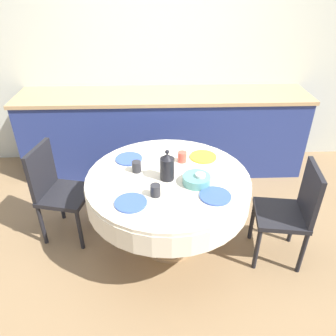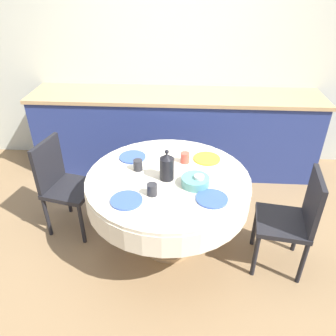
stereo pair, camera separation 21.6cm
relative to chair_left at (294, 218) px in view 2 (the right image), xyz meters
The scene contains 16 objects.
ground_plane 1.11m from the chair_left, behind, with size 12.00×12.00×0.00m, color #8E704C.
wall_back 2.23m from the chair_left, 118.11° to the left, with size 7.00×0.05×2.60m.
kitchen_counter 1.79m from the chair_left, 123.17° to the left, with size 3.24×0.64×0.94m.
dining_table 1.00m from the chair_left, behind, with size 1.30×1.30×0.74m.
chair_left is the anchor object (origin of this frame).
chair_right 1.98m from the chair_left, 169.30° to the left, with size 0.48×0.48×0.89m.
plate_near_left 1.29m from the chair_left, behind, with size 0.23×0.23×0.01m, color #3856AD.
cup_near_left 1.12m from the chair_left, behind, with size 0.07×0.07×0.09m, color #28282D.
plate_near_right 0.71m from the chair_left, 168.92° to the right, with size 0.23×0.23×0.01m, color #3856AD.
cup_near_right 0.79m from the chair_left, behind, with size 0.07×0.07×0.09m, color white.
plate_far_left 1.40m from the chair_left, 161.81° to the left, with size 0.23×0.23×0.01m, color #3856AD.
cup_far_left 1.28m from the chair_left, 169.17° to the left, with size 0.07×0.07×0.09m, color #28282D.
plate_far_right 0.83m from the chair_left, 146.53° to the left, with size 0.23×0.23×0.01m, color yellow.
cup_far_right 0.97m from the chair_left, 156.09° to the left, with size 0.07×0.07×0.09m, color #CC4C3D.
coffee_carafe 1.05m from the chair_left, behind, with size 0.11×0.11×0.25m.
fruit_bowl 0.82m from the chair_left, behind, with size 0.21×0.21×0.07m, color #569993.
Camera 2 is at (0.13, -2.15, 2.15)m, focal length 35.00 mm.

